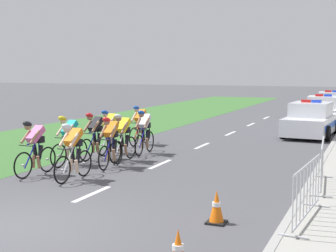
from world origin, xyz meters
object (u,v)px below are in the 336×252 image
at_px(cyclist_lead, 35,147).
at_px(cyclist_seventh, 109,131).
at_px(crowd_barrier_front, 307,192).
at_px(cyclist_ninth, 140,125).
at_px(traffic_cone_mid, 217,207).
at_px(cyclist_fifth, 95,135).
at_px(cyclist_eighth, 144,131).
at_px(police_car_nearest, 311,121).
at_px(cyclist_fourth, 110,141).
at_px(traffic_cone_near, 178,251).
at_px(cyclist_sixth, 123,137).
at_px(crowd_barrier_middle, 322,164).
at_px(police_car_second, 323,111).
at_px(cyclist_third, 69,140).
at_px(cyclist_second, 73,151).
at_px(police_car_third, 331,105).

xyz_separation_m(cyclist_lead, cyclist_seventh, (0.11, 3.94, 0.00)).
bearing_deg(crowd_barrier_front, cyclist_ninth, 132.58).
bearing_deg(cyclist_seventh, traffic_cone_mid, -46.86).
bearing_deg(cyclist_fifth, cyclist_eighth, 55.04).
height_order(police_car_nearest, crowd_barrier_front, police_car_nearest).
relative_size(cyclist_lead, cyclist_fourth, 1.00).
bearing_deg(cyclist_seventh, cyclist_eighth, 18.43).
xyz_separation_m(police_car_nearest, traffic_cone_near, (0.03, -15.90, -0.37)).
xyz_separation_m(cyclist_sixth, crowd_barrier_middle, (6.22, -1.65, -0.14)).
bearing_deg(traffic_cone_near, cyclist_eighth, 118.09).
relative_size(police_car_nearest, traffic_cone_mid, 7.04).
xyz_separation_m(cyclist_seventh, police_car_second, (5.89, 12.67, -0.11)).
height_order(cyclist_third, traffic_cone_mid, cyclist_third).
bearing_deg(cyclist_ninth, cyclist_second, -80.09).
distance_m(cyclist_second, police_car_second, 17.36).
height_order(cyclist_fifth, crowd_barrier_front, cyclist_fifth).
relative_size(cyclist_lead, cyclist_fifth, 1.00).
relative_size(cyclist_second, crowd_barrier_middle, 0.74).
distance_m(cyclist_lead, police_car_second, 17.66).
bearing_deg(cyclist_ninth, cyclist_lead, -91.91).
distance_m(cyclist_ninth, police_car_third, 16.79).
distance_m(cyclist_sixth, police_car_second, 14.58).
distance_m(cyclist_fifth, traffic_cone_near, 9.43).
height_order(cyclist_eighth, crowd_barrier_front, cyclist_eighth).
bearing_deg(police_car_third, cyclist_ninth, -110.17).
xyz_separation_m(cyclist_sixth, crowd_barrier_front, (6.24, -4.58, -0.14)).
relative_size(cyclist_sixth, cyclist_ninth, 1.00).
distance_m(cyclist_second, cyclist_third, 2.13).
distance_m(police_car_second, crowd_barrier_front, 18.41).
distance_m(police_car_nearest, crowd_barrier_middle, 10.22).
xyz_separation_m(cyclist_sixth, traffic_cone_mid, (4.65, -5.03, -0.48)).
bearing_deg(crowd_barrier_front, crowd_barrier_middle, 90.29).
relative_size(cyclist_eighth, traffic_cone_near, 2.69).
distance_m(cyclist_seventh, traffic_cone_near, 10.40).
bearing_deg(cyclist_eighth, cyclist_seventh, -161.57).
bearing_deg(cyclist_eighth, cyclist_lead, -106.26).
xyz_separation_m(cyclist_sixth, cyclist_ninth, (-1.01, 3.31, 0.00)).
bearing_deg(cyclist_seventh, cyclist_fifth, -85.13).
distance_m(cyclist_sixth, police_car_third, 19.66).
height_order(cyclist_second, traffic_cone_mid, cyclist_second).
height_order(cyclist_second, cyclist_fifth, same).
distance_m(cyclist_ninth, police_car_second, 11.96).
distance_m(crowd_barrier_middle, traffic_cone_near, 5.96).
height_order(cyclist_lead, police_car_second, police_car_second).
distance_m(cyclist_fifth, cyclist_ninth, 3.33).
bearing_deg(cyclist_sixth, police_car_second, 70.85).
distance_m(cyclist_fourth, traffic_cone_near, 7.93).
height_order(cyclist_fourth, cyclist_sixth, same).
relative_size(cyclist_fifth, cyclist_eighth, 1.00).
relative_size(cyclist_eighth, police_car_second, 0.38).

